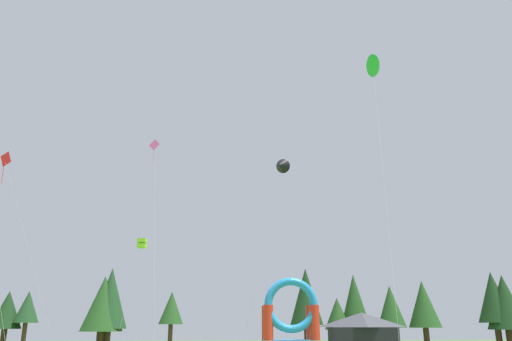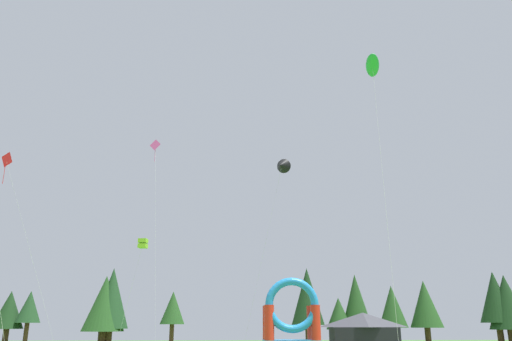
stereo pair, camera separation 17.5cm
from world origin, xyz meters
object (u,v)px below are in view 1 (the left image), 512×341
object	(u,v)px
kite_red_diamond	(5,161)
kite_green_parafoil	(373,66)
kite_black_delta	(281,166)
inflatable_red_slide	(291,323)
festival_tent	(363,330)
kite_lime_box	(142,243)
kite_pink_diamond	(155,148)

from	to	relation	value
kite_red_diamond	kite_green_parafoil	bearing A→B (deg)	-31.70
kite_green_parafoil	kite_black_delta	world-z (taller)	kite_black_delta
kite_red_diamond	inflatable_red_slide	xyz separation A→B (m)	(28.18, 7.69, -14.82)
inflatable_red_slide	festival_tent	bearing A→B (deg)	28.28
kite_black_delta	kite_lime_box	size ratio (longest dim) A/B	1.89
kite_green_parafoil	inflatable_red_slide	bearing A→B (deg)	94.97
inflatable_red_slide	festival_tent	size ratio (longest dim) A/B	0.99
kite_black_delta	festival_tent	size ratio (longest dim) A/B	2.75
kite_pink_diamond	kite_red_diamond	distance (m)	15.20
kite_black_delta	kite_green_parafoil	bearing A→B (deg)	-82.63
kite_green_parafoil	festival_tent	world-z (taller)	kite_green_parafoil
kite_pink_diamond	kite_red_diamond	bearing A→B (deg)	-153.33
kite_green_parafoil	kite_lime_box	xyz separation A→B (m)	(-17.60, 22.73, -7.81)
kite_pink_diamond	kite_lime_box	world-z (taller)	kite_pink_diamond
kite_red_diamond	inflatable_red_slide	bearing A→B (deg)	15.27
kite_black_delta	kite_lime_box	bearing A→B (deg)	-171.66
kite_green_parafoil	kite_lime_box	world-z (taller)	kite_green_parafoil
kite_pink_diamond	festival_tent	distance (m)	31.44
kite_lime_box	inflatable_red_slide	xyz separation A→B (m)	(15.29, 3.79, -7.63)
kite_pink_diamond	inflatable_red_slide	world-z (taller)	kite_pink_diamond
kite_green_parafoil	festival_tent	size ratio (longest dim) A/B	2.51
kite_pink_diamond	festival_tent	size ratio (longest dim) A/B	3.00
kite_red_diamond	festival_tent	distance (m)	42.06
kite_black_delta	inflatable_red_slide	bearing A→B (deg)	61.54
kite_green_parafoil	festival_tent	xyz separation A→B (m)	(6.54, 31.27, -16.21)
kite_lime_box	kite_green_parafoil	bearing A→B (deg)	-52.25
kite_green_parafoil	kite_red_diamond	bearing A→B (deg)	148.30
kite_lime_box	kite_black_delta	bearing A→B (deg)	8.34
kite_pink_diamond	kite_red_diamond	xyz separation A→B (m)	(-13.12, -6.59, -3.97)
festival_tent	kite_lime_box	bearing A→B (deg)	-160.50
kite_green_parafoil	kite_black_delta	distance (m)	25.08
kite_green_parafoil	kite_pink_diamond	distance (m)	30.96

